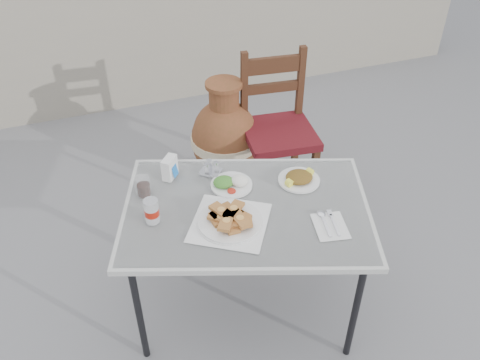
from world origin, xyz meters
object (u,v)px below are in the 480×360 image
object	(u,v)px
cafe_table	(246,215)
salad_chopped_plate	(299,178)
pide_plate	(230,218)
condiment_caddy	(211,169)
cola_glass	(144,187)
soda_can	(152,211)
salad_rice_plate	(231,183)
napkin_holder	(170,168)
terracotta_urn	(225,140)
chair	(278,128)

from	to	relation	value
cafe_table	salad_chopped_plate	world-z (taller)	salad_chopped_plate
pide_plate	condiment_caddy	bearing A→B (deg)	85.53
salad_chopped_plate	cola_glass	world-z (taller)	cola_glass
salad_chopped_plate	soda_can	world-z (taller)	soda_can
soda_can	cola_glass	distance (m)	0.20
salad_rice_plate	napkin_holder	xyz separation A→B (m)	(-0.27, 0.18, 0.04)
pide_plate	napkin_holder	bearing A→B (deg)	111.89
pide_plate	terracotta_urn	world-z (taller)	terracotta_urn
condiment_caddy	chair	size ratio (longest dim) A/B	0.13
pide_plate	condiment_caddy	distance (m)	0.40
salad_chopped_plate	condiment_caddy	size ratio (longest dim) A/B	1.61
cafe_table	napkin_holder	world-z (taller)	napkin_holder
pide_plate	soda_can	bearing A→B (deg)	158.16
cafe_table	chair	distance (m)	1.05
cafe_table	chair	size ratio (longest dim) A/B	1.36
condiment_caddy	terracotta_urn	size ratio (longest dim) A/B	0.16
cafe_table	soda_can	bearing A→B (deg)	173.01
condiment_caddy	terracotta_urn	distance (m)	0.90
napkin_holder	terracotta_urn	xyz separation A→B (m)	(0.53, 0.72, -0.40)
condiment_caddy	chair	bearing A→B (deg)	41.89
soda_can	napkin_holder	world-z (taller)	soda_can
cola_glass	condiment_caddy	size ratio (longest dim) A/B	0.77
napkin_holder	terracotta_urn	world-z (taller)	napkin_holder
salad_chopped_plate	napkin_holder	world-z (taller)	napkin_holder
cola_glass	soda_can	bearing A→B (deg)	-90.34
cola_glass	salad_chopped_plate	bearing A→B (deg)	-11.88
salad_rice_plate	soda_can	size ratio (longest dim) A/B	1.72
pide_plate	soda_can	size ratio (longest dim) A/B	3.80
terracotta_urn	salad_chopped_plate	bearing A→B (deg)	-85.37
napkin_holder	chair	size ratio (longest dim) A/B	0.11
cola_glass	chair	size ratio (longest dim) A/B	0.10
pide_plate	chair	world-z (taller)	chair
salad_chopped_plate	chair	xyz separation A→B (m)	(0.23, 0.78, -0.21)
salad_rice_plate	chair	distance (m)	0.93
cola_glass	napkin_holder	bearing A→B (deg)	32.00
soda_can	chair	distance (m)	1.31
condiment_caddy	cafe_table	bearing A→B (deg)	-75.75
salad_rice_plate	soda_can	bearing A→B (deg)	-163.73
salad_rice_plate	salad_chopped_plate	xyz separation A→B (m)	(0.34, -0.08, -0.00)
napkin_holder	condiment_caddy	bearing A→B (deg)	28.29
salad_chopped_plate	napkin_holder	size ratio (longest dim) A/B	1.85
soda_can	napkin_holder	size ratio (longest dim) A/B	1.06
pide_plate	salad_chopped_plate	distance (m)	0.47
cafe_table	salad_rice_plate	xyz separation A→B (m)	(-0.02, 0.18, 0.07)
pide_plate	cola_glass	xyz separation A→B (m)	(-0.33, 0.34, 0.01)
pide_plate	salad_chopped_plate	xyz separation A→B (m)	(0.43, 0.18, -0.01)
condiment_caddy	chair	distance (m)	0.87
soda_can	napkin_holder	xyz separation A→B (m)	(0.16, 0.30, -0.00)
soda_can	cola_glass	world-z (taller)	soda_can
pide_plate	soda_can	world-z (taller)	soda_can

